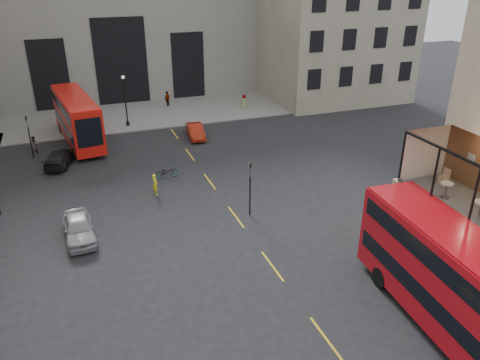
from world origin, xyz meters
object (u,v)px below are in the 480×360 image
object	(u,v)px
bus_far	(77,117)
cyclist	(155,184)
bus_near	(460,284)
car_a	(79,228)
pedestrian_b	(67,127)
cafe_chair_d	(444,179)
car_c	(60,158)
car_b	(195,131)
traffic_light_near	(250,182)
pedestrian_a	(35,145)
traffic_light_far	(29,132)
bicycle	(167,172)
pedestrian_d	(244,101)
cafe_table_far	(446,188)
street_lamp_b	(126,104)
pedestrian_c	(167,99)

from	to	relation	value
bus_far	cyclist	xyz separation A→B (m)	(4.56, -13.58, -1.71)
bus_near	car_a	distance (m)	21.24
pedestrian_b	cafe_chair_d	world-z (taller)	cafe_chair_d
bus_far	car_c	world-z (taller)	bus_far
bus_near	car_b	distance (m)	30.15
pedestrian_b	traffic_light_near	bearing A→B (deg)	-117.14
pedestrian_a	traffic_light_far	bearing A→B (deg)	-105.13
traffic_light_far	bicycle	distance (m)	13.03
traffic_light_far	bicycle	bearing A→B (deg)	-38.65
cyclist	pedestrian_d	xyz separation A→B (m)	(14.14, 18.79, 0.02)
traffic_light_near	car_a	world-z (taller)	traffic_light_near
traffic_light_far	bus_far	world-z (taller)	bus_far
pedestrian_a	pedestrian_d	size ratio (longest dim) A/B	0.93
traffic_light_near	bus_far	world-z (taller)	bus_far
pedestrian_a	bicycle	bearing A→B (deg)	-51.69
pedestrian_d	cafe_chair_d	size ratio (longest dim) A/B	1.91
car_a	pedestrian_b	bearing A→B (deg)	86.77
bicycle	cafe_table_far	xyz separation A→B (m)	(10.88, -17.42, 4.68)
street_lamp_b	cyclist	world-z (taller)	street_lamp_b
bus_near	car_a	bearing A→B (deg)	136.94
street_lamp_b	pedestrian_d	bearing A→B (deg)	8.53
pedestrian_d	street_lamp_b	bearing A→B (deg)	46.07
bus_far	pedestrian_b	world-z (taller)	bus_far
cyclist	cafe_chair_d	xyz separation A→B (m)	(13.41, -13.41, 4.06)
street_lamp_b	pedestrian_d	size ratio (longest dim) A/B	3.24
car_a	car_c	bearing A→B (deg)	90.76
cyclist	cafe_chair_d	world-z (taller)	cafe_chair_d
bus_far	cafe_table_far	bearing A→B (deg)	-59.22
car_c	pedestrian_b	world-z (taller)	pedestrian_b
cafe_chair_d	pedestrian_a	bearing A→B (deg)	130.67
car_a	traffic_light_near	bearing A→B (deg)	-7.44
pedestrian_d	cafe_table_far	bearing A→B (deg)	124.41
street_lamp_b	cafe_chair_d	world-z (taller)	cafe_chair_d
traffic_light_near	pedestrian_a	size ratio (longest dim) A/B	2.47
car_c	cafe_chair_d	world-z (taller)	cafe_chair_d
bus_far	car_a	xyz separation A→B (m)	(-1.03, -18.03, -1.78)
traffic_light_near	bicycle	xyz separation A→B (m)	(-3.94, 7.95, -1.97)
car_b	bicycle	bearing A→B (deg)	-113.38
car_c	pedestrian_a	xyz separation A→B (m)	(-2.02, 3.79, 0.13)
traffic_light_near	bicycle	size ratio (longest dim) A/B	2.19
car_a	bus_far	bearing A→B (deg)	83.62
bicycle	cafe_table_far	bearing A→B (deg)	-146.74
car_b	bus_near	bearing A→B (deg)	-76.82
traffic_light_far	pedestrian_c	world-z (taller)	traffic_light_far
traffic_light_far	cyclist	bearing A→B (deg)	-51.17
car_a	pedestrian_c	distance (m)	29.30
bus_near	bus_far	bearing A→B (deg)	113.96
traffic_light_near	car_b	xyz separation A→B (m)	(0.70, 16.22, -1.76)
cyclist	pedestrian_d	size ratio (longest dim) A/B	0.98
street_lamp_b	cafe_table_far	xyz separation A→B (m)	(11.94, -31.47, 2.74)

